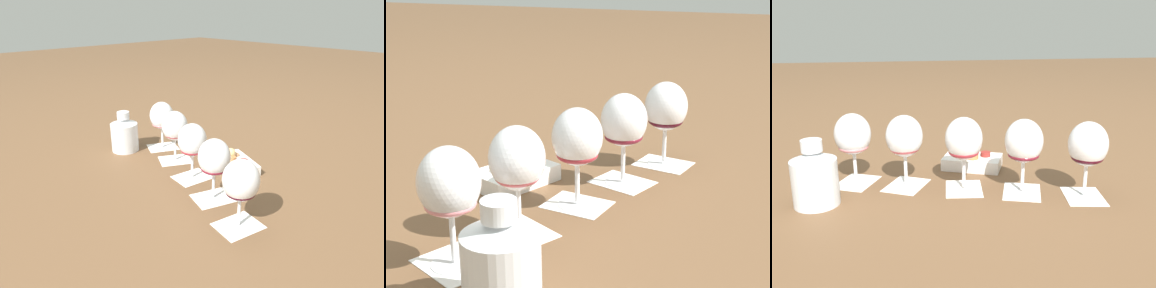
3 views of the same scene
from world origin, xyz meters
TOP-DOWN VIEW (x-y plane):
  - ground_plane at (0.00, 0.00)m, footprint 8.00×8.00m
  - tasting_card_0 at (-0.27, 0.09)m, footprint 0.13×0.14m
  - tasting_card_1 at (-0.14, 0.05)m, footprint 0.13×0.14m
  - tasting_card_2 at (-0.00, -0.00)m, footprint 0.11×0.13m
  - tasting_card_3 at (0.14, -0.05)m, footprint 0.12×0.14m
  - tasting_card_4 at (0.28, -0.10)m, footprint 0.11×0.13m
  - wine_glass_0 at (-0.27, 0.09)m, footprint 0.09×0.09m
  - wine_glass_1 at (-0.14, 0.05)m, footprint 0.09×0.09m
  - wine_glass_2 at (-0.00, -0.00)m, footprint 0.09×0.09m
  - wine_glass_3 at (0.14, -0.05)m, footprint 0.09×0.09m
  - wine_glass_4 at (0.28, -0.10)m, footprint 0.09×0.09m
  - ceramic_vase at (-0.35, -0.03)m, footprint 0.10×0.10m
  - snack_dish at (0.05, 0.16)m, footprint 0.19×0.16m

SIDE VIEW (x-z plane):
  - ground_plane at x=0.00m, z-range 0.00..0.00m
  - tasting_card_0 at x=-0.27m, z-range 0.00..0.00m
  - tasting_card_1 at x=-0.14m, z-range 0.00..0.00m
  - tasting_card_2 at x=0.00m, z-range 0.00..0.00m
  - tasting_card_3 at x=0.14m, z-range 0.00..0.00m
  - tasting_card_4 at x=0.28m, z-range 0.00..0.00m
  - snack_dish at x=0.05m, z-range -0.01..0.05m
  - ceramic_vase at x=-0.35m, z-range -0.01..0.15m
  - wine_glass_1 at x=-0.14m, z-range 0.03..0.22m
  - wine_glass_4 at x=0.28m, z-range 0.03..0.22m
  - wine_glass_2 at x=0.00m, z-range 0.03..0.22m
  - wine_glass_0 at x=-0.27m, z-range 0.03..0.22m
  - wine_glass_3 at x=0.14m, z-range 0.03..0.22m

